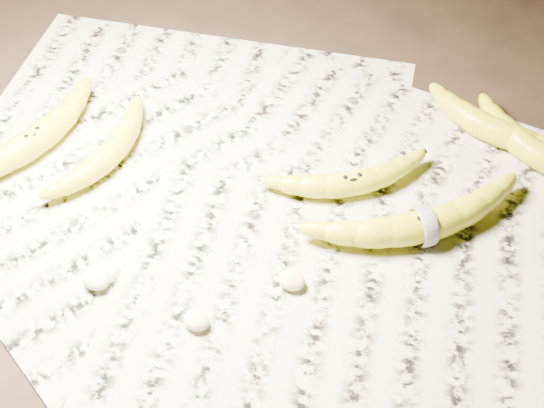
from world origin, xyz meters
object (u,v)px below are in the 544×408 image
at_px(banana_left_b, 110,151).
at_px(banana_center, 351,181).
at_px(banana_left_a, 33,140).
at_px(banana_upper_b, 491,126).
at_px(banana_upper_a, 530,147).
at_px(banana_taped, 424,224).

distance_m(banana_left_b, banana_center, 0.30).
bearing_deg(banana_left_b, banana_left_a, 108.31).
bearing_deg(banana_left_a, banana_upper_b, -49.20).
bearing_deg(banana_center, banana_upper_a, 1.10).
relative_size(banana_center, banana_upper_b, 1.02).
xyz_separation_m(banana_left_a, banana_center, (0.39, 0.11, -0.00)).
height_order(banana_left_a, banana_upper_b, banana_left_a).
height_order(banana_taped, banana_upper_a, banana_taped).
distance_m(banana_left_b, banana_taped, 0.39).
height_order(banana_upper_a, banana_upper_b, same).
bearing_deg(banana_center, banana_taped, -54.55).
bearing_deg(banana_taped, banana_upper_b, 39.68).
xyz_separation_m(banana_center, banana_upper_b, (0.13, 0.16, 0.00)).
height_order(banana_left_a, banana_center, banana_left_a).
bearing_deg(banana_upper_b, banana_taped, -85.92).
xyz_separation_m(banana_left_b, banana_upper_b, (0.42, 0.24, 0.00)).
height_order(banana_center, banana_taped, banana_taped).
distance_m(banana_center, banana_taped, 0.10).
distance_m(banana_taped, banana_upper_a, 0.20).
bearing_deg(banana_left_a, banana_taped, -68.00).
xyz_separation_m(banana_left_a, banana_upper_b, (0.51, 0.27, -0.00)).
distance_m(banana_left_b, banana_upper_a, 0.52).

